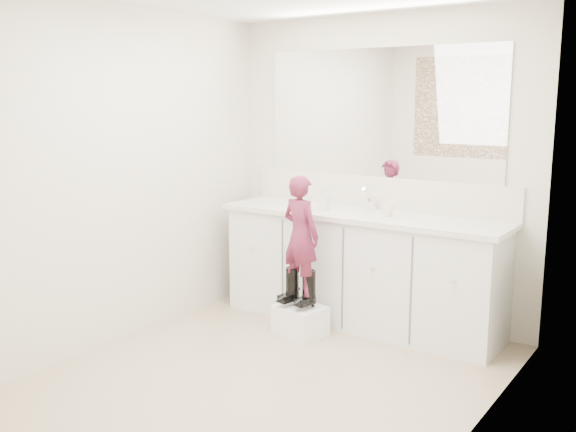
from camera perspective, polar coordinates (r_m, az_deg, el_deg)
The scene contains 18 objects.
floor at distance 4.23m, azimuth -1.81°, elevation -14.10°, with size 3.00×3.00×0.00m, color #938360.
wall_back at distance 5.16m, azimuth 8.07°, elevation 4.15°, with size 2.60×2.60×0.00m, color beige.
wall_front at distance 2.85m, azimuth -20.20°, elevation -1.48°, with size 2.60×2.60×0.00m, color beige.
wall_left at distance 4.77m, azimuth -14.59°, elevation 3.41°, with size 3.00×3.00×0.00m, color beige.
wall_right at distance 3.29m, azimuth 16.58°, elevation 0.28°, with size 3.00×3.00×0.00m, color beige.
vanity_cabinet at distance 5.07m, azimuth 6.44°, elevation -4.87°, with size 2.20×0.55×0.85m, color silver.
countertop at distance 4.95m, azimuth 6.46°, elevation 0.06°, with size 2.28×0.58×0.04m, color beige.
backsplash at distance 5.17m, azimuth 7.94°, elevation 2.10°, with size 2.28×0.03×0.25m, color beige.
mirror at distance 5.12m, azimuth 8.13°, elevation 9.03°, with size 2.00×0.02×1.00m, color white.
dot_panel at distance 2.80m, azimuth -20.61°, elevation 7.61°, with size 2.00×0.01×1.20m, color #472819.
faucet at distance 5.09m, azimuth 7.36°, elevation 1.12°, with size 0.08×0.08×0.10m, color silver.
cup at distance 4.84m, azimuth 8.89°, elevation 0.52°, with size 0.09×0.09×0.09m, color beige.
soap_bottle at distance 5.04m, azimuth 3.20°, elevation 1.48°, with size 0.08×0.08×0.17m, color silver.
step_stool at distance 4.89m, azimuth 1.11°, elevation -9.24°, with size 0.34×0.29×0.22m, color white.
boot_left at distance 4.85m, azimuth 0.38°, elevation -6.24°, with size 0.11×0.19×0.29m, color black, non-canonical shape.
boot_right at distance 4.77m, azimuth 1.88°, elevation -6.53°, with size 0.11×0.19×0.29m, color black, non-canonical shape.
toddler at distance 4.71m, azimuth 1.14°, elevation -1.72°, with size 0.32×0.21×0.89m, color #982E56.
toothbrush at distance 4.65m, azimuth 1.86°, elevation -0.55°, with size 0.01×0.01×0.14m, color #DF56A5.
Camera 1 is at (2.29, -3.09, 1.76)m, focal length 40.00 mm.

